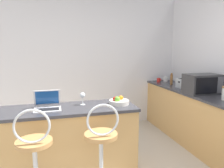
% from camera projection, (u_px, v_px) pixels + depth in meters
% --- Properties ---
extents(wall_back, '(12.00, 0.06, 2.60)m').
position_uv_depth(wall_back, '(85.00, 63.00, 4.35)').
color(wall_back, silver).
rests_on(wall_back, ground_plane).
extents(breakfast_bar, '(1.70, 0.59, 0.89)m').
position_uv_depth(breakfast_bar, '(66.00, 143.00, 2.68)').
color(breakfast_bar, tan).
rests_on(breakfast_bar, ground_plane).
extents(counter_right, '(0.58, 2.90, 0.89)m').
position_uv_depth(counter_right, '(200.00, 120.00, 3.52)').
color(counter_right, tan).
rests_on(counter_right, ground_plane).
extents(bar_stool_near, '(0.40, 0.40, 1.07)m').
position_uv_depth(bar_stool_near, '(35.00, 164.00, 2.07)').
color(bar_stool_near, silver).
rests_on(bar_stool_near, ground_plane).
extents(bar_stool_far, '(0.40, 0.40, 1.07)m').
position_uv_depth(bar_stool_far, '(101.00, 155.00, 2.24)').
color(bar_stool_far, silver).
rests_on(bar_stool_far, ground_plane).
extents(laptop, '(0.31, 0.28, 0.22)m').
position_uv_depth(laptop, '(47.00, 104.00, 2.56)').
color(laptop, silver).
rests_on(laptop, breakfast_bar).
extents(microwave, '(0.52, 0.34, 0.30)m').
position_uv_depth(microwave, '(202.00, 84.00, 3.40)').
color(microwave, '#2D2D30').
rests_on(microwave, counter_right).
extents(toaster, '(0.21, 0.26, 0.17)m').
position_uv_depth(toaster, '(184.00, 84.00, 3.87)').
color(toaster, '#9EA3A8').
rests_on(toaster, counter_right).
extents(fruit_bowl, '(0.25, 0.25, 0.11)m').
position_uv_depth(fruit_bowl, '(119.00, 102.00, 2.76)').
color(fruit_bowl, silver).
rests_on(fruit_bowl, breakfast_bar).
extents(mug_white, '(0.10, 0.08, 0.10)m').
position_uv_depth(mug_white, '(166.00, 79.00, 4.67)').
color(mug_white, white).
rests_on(mug_white, counter_right).
extents(pepper_mill, '(0.05, 0.05, 0.23)m').
position_uv_depth(pepper_mill, '(171.00, 79.00, 4.23)').
color(pepper_mill, brown).
rests_on(pepper_mill, counter_right).
extents(wine_glass_tall, '(0.07, 0.07, 0.16)m').
position_uv_depth(wine_glass_tall, '(83.00, 96.00, 2.73)').
color(wine_glass_tall, silver).
rests_on(wine_glass_tall, breakfast_bar).
extents(mug_red, '(0.09, 0.07, 0.09)m').
position_uv_depth(mug_red, '(159.00, 80.00, 4.54)').
color(mug_red, red).
rests_on(mug_red, counter_right).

